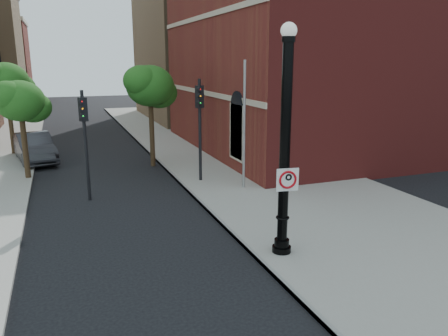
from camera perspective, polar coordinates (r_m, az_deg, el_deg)
name	(u,v)px	position (r m, az deg, el deg)	size (l,w,h in m)	color
ground	(188,280)	(11.08, -4.67, -14.36)	(120.00, 120.00, 0.00)	black
sidewalk_right	(248,167)	(21.85, 3.18, 0.16)	(8.00, 60.00, 0.12)	gray
curb_edge	(171,174)	(20.62, -6.92, -0.73)	(0.10, 60.00, 0.14)	gray
brick_wall_building	(370,44)	(29.92, 18.49, 15.16)	(22.30, 16.30, 12.50)	maroon
bg_building_tan_b	(261,41)	(43.62, 4.81, 16.15)	(22.00, 14.00, 14.00)	#91734F
lamppost	(285,155)	(11.46, 7.93, 1.68)	(0.52, 0.52, 6.14)	black
no_parking_sign	(288,179)	(11.49, 8.30, -1.50)	(0.61, 0.13, 0.61)	white
parked_car	(35,148)	(25.07, -23.50, 2.45)	(1.62, 4.63, 1.53)	#2B2A2F
traffic_signal_left	(84,127)	(17.01, -17.79, 5.07)	(0.33, 0.37, 4.19)	black
traffic_signal_right	(200,114)	(18.66, -3.19, 7.07)	(0.35, 0.40, 4.49)	black
utility_pole	(244,127)	(17.60, 2.65, 5.37)	(0.11, 0.11, 5.26)	#999999
street_tree_a	(21,102)	(21.00, -25.00, 7.81)	(2.45, 2.22, 4.42)	black
street_tree_b	(7,82)	(27.05, -26.50, 9.97)	(2.86, 2.58, 5.15)	black
street_tree_c	(151,87)	(22.03, -9.57, 10.38)	(2.79, 2.52, 5.02)	black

